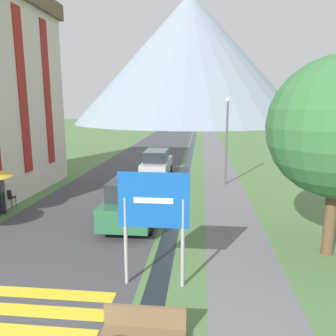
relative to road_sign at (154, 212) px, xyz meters
The scene contains 11 objects.
ground_plane 15.88m from the road_sign, 94.07° to the left, with size 160.00×160.00×0.00m, color #517542.
road 26.04m from the road_sign, 98.01° to the left, with size 6.40×60.00×0.01m.
footpath 25.91m from the road_sign, 84.48° to the left, with size 2.20×60.00×0.01m.
drainage_channel 25.79m from the road_sign, 89.81° to the left, with size 0.60×60.00×0.00m.
mountain_distant 80.15m from the road_sign, 91.67° to the left, with size 58.04×58.04×31.63m.
road_sign is the anchor object (origin of this frame).
parked_car_near 5.04m from the road_sign, 107.97° to the left, with size 1.95×4.51×1.82m.
parked_car_far 12.96m from the road_sign, 97.51° to the left, with size 1.70×4.37×1.82m.
cafe_chair_far_right 9.71m from the road_sign, 142.44° to the left, with size 0.40×0.40×0.85m.
person_standing_terrace 8.99m from the road_sign, 145.91° to the left, with size 0.32×0.32×1.78m.
streetlamp 11.74m from the road_sign, 77.07° to the left, with size 0.28×0.28×5.07m.
Camera 1 is at (2.29, -3.53, 4.69)m, focal length 35.00 mm.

